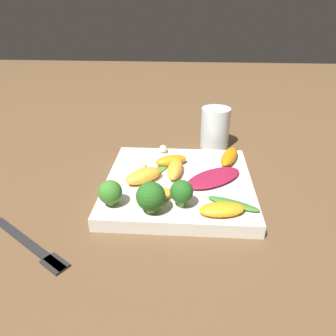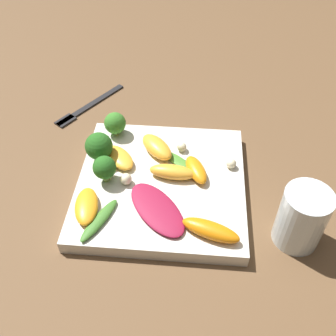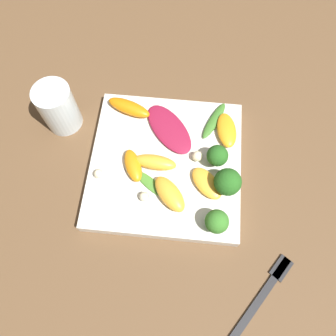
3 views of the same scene
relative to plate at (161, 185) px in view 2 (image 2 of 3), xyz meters
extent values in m
plane|color=brown|center=(0.00, 0.00, -0.01)|extent=(2.40, 2.40, 0.00)
cube|color=silver|center=(0.00, 0.00, 0.00)|extent=(0.24, 0.24, 0.02)
cylinder|color=silver|center=(0.07, 0.19, 0.03)|extent=(0.06, 0.06, 0.09)
cube|color=#262628|center=(-0.20, -0.15, -0.01)|extent=(0.14, 0.10, 0.01)
cube|color=#262628|center=(-0.15, -0.19, -0.01)|extent=(0.04, 0.04, 0.01)
ellipsoid|color=maroon|center=(0.06, 0.00, 0.02)|extent=(0.12, 0.11, 0.01)
ellipsoid|color=orange|center=(-0.02, 0.05, 0.02)|extent=(0.06, 0.05, 0.02)
ellipsoid|color=orange|center=(0.09, 0.07, 0.02)|extent=(0.05, 0.08, 0.02)
ellipsoid|color=#FCAD33|center=(-0.03, -0.07, 0.02)|extent=(0.07, 0.07, 0.01)
ellipsoid|color=#FCAD33|center=(-0.01, 0.02, 0.02)|extent=(0.03, 0.07, 0.02)
ellipsoid|color=orange|center=(0.06, -0.10, 0.02)|extent=(0.07, 0.04, 0.02)
ellipsoid|color=#FCAD33|center=(-0.06, -0.01, 0.02)|extent=(0.07, 0.07, 0.02)
cylinder|color=#7A9E51|center=(-0.10, -0.08, 0.02)|extent=(0.01, 0.01, 0.01)
sphere|color=#387A28|center=(-0.10, -0.08, 0.03)|extent=(0.04, 0.04, 0.04)
cylinder|color=#7A9E51|center=(-0.04, -0.10, 0.02)|extent=(0.01, 0.01, 0.01)
sphere|color=#26601E|center=(-0.04, -0.10, 0.04)|extent=(0.04, 0.04, 0.04)
cylinder|color=#7A9E51|center=(0.01, -0.08, 0.02)|extent=(0.01, 0.01, 0.02)
sphere|color=#26601E|center=(0.01, -0.08, 0.04)|extent=(0.03, 0.03, 0.03)
ellipsoid|color=#3D7528|center=(0.08, -0.07, 0.01)|extent=(0.08, 0.05, 0.01)
ellipsoid|color=#47842D|center=(-0.04, 0.02, 0.01)|extent=(0.05, 0.06, 0.00)
sphere|color=beige|center=(-0.07, 0.03, 0.02)|extent=(0.02, 0.02, 0.02)
sphere|color=beige|center=(-0.03, 0.10, 0.02)|extent=(0.02, 0.02, 0.02)
sphere|color=beige|center=(0.01, -0.05, 0.02)|extent=(0.02, 0.02, 0.02)
camera|label=1|loc=(0.01, -0.48, 0.29)|focal=35.00mm
camera|label=2|loc=(0.39, 0.04, 0.43)|focal=42.00mm
camera|label=3|loc=(-0.22, -0.03, 0.49)|focal=35.00mm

